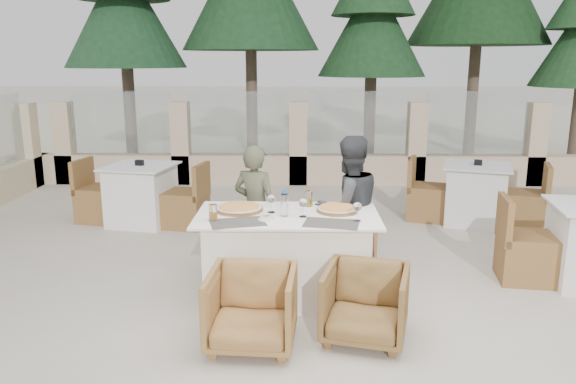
{
  "coord_description": "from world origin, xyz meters",
  "views": [
    {
      "loc": [
        -0.0,
        -4.67,
        2.09
      ],
      "look_at": [
        -0.09,
        0.37,
        0.9
      ],
      "focal_mm": 35.0,
      "sensor_mm": 36.0,
      "label": 1
    }
  ],
  "objects_px": {
    "wine_glass_corner": "(357,211)",
    "armchair_far_right": "(340,246)",
    "pizza_right": "(337,209)",
    "diner_left": "(256,209)",
    "armchair_far_left": "(264,239)",
    "dining_table": "(287,256)",
    "olive_dish": "(266,217)",
    "beer_glass_right": "(309,199)",
    "bg_table_a": "(141,195)",
    "bg_table_b": "(476,194)",
    "armchair_near_left": "(252,308)",
    "beer_glass_left": "(213,213)",
    "pizza_left": "(239,208)",
    "armchair_near_right": "(365,304)",
    "wine_glass_near": "(303,207)",
    "diner_right": "(348,209)",
    "water_bottle": "(284,203)",
    "wine_glass_centre": "(271,203)"
  },
  "relations": [
    {
      "from": "beer_glass_left",
      "to": "beer_glass_right",
      "type": "bearing_deg",
      "value": 31.16
    },
    {
      "from": "diner_right",
      "to": "bg_table_b",
      "type": "xyz_separation_m",
      "value": [
        1.83,
        1.95,
        -0.32
      ]
    },
    {
      "from": "pizza_right",
      "to": "bg_table_b",
      "type": "relative_size",
      "value": 0.22
    },
    {
      "from": "wine_glass_near",
      "to": "wine_glass_corner",
      "type": "height_order",
      "value": "same"
    },
    {
      "from": "beer_glass_right",
      "to": "bg_table_a",
      "type": "relative_size",
      "value": 0.09
    },
    {
      "from": "beer_glass_right",
      "to": "pizza_right",
      "type": "bearing_deg",
      "value": -35.81
    },
    {
      "from": "dining_table",
      "to": "wine_glass_near",
      "type": "bearing_deg",
      "value": -30.03
    },
    {
      "from": "water_bottle",
      "to": "dining_table",
      "type": "bearing_deg",
      "value": 64.0
    },
    {
      "from": "armchair_far_right",
      "to": "armchair_near_right",
      "type": "relative_size",
      "value": 0.97
    },
    {
      "from": "pizza_left",
      "to": "armchair_near_right",
      "type": "height_order",
      "value": "pizza_left"
    },
    {
      "from": "wine_glass_corner",
      "to": "pizza_right",
      "type": "bearing_deg",
      "value": 115.45
    },
    {
      "from": "wine_glass_corner",
      "to": "armchair_far_left",
      "type": "bearing_deg",
      "value": 132.69
    },
    {
      "from": "wine_glass_corner",
      "to": "diner_left",
      "type": "height_order",
      "value": "diner_left"
    },
    {
      "from": "beer_glass_right",
      "to": "armchair_near_right",
      "type": "bearing_deg",
      "value": -68.57
    },
    {
      "from": "beer_glass_left",
      "to": "diner_right",
      "type": "xyz_separation_m",
      "value": [
        1.19,
        0.65,
        -0.14
      ]
    },
    {
      "from": "pizza_right",
      "to": "armchair_far_right",
      "type": "xyz_separation_m",
      "value": [
        0.08,
        0.51,
        -0.52
      ]
    },
    {
      "from": "dining_table",
      "to": "diner_left",
      "type": "distance_m",
      "value": 0.75
    },
    {
      "from": "pizza_right",
      "to": "armchair_near_right",
      "type": "height_order",
      "value": "pizza_right"
    },
    {
      "from": "pizza_right",
      "to": "diner_left",
      "type": "xyz_separation_m",
      "value": [
        -0.77,
        0.53,
        -0.15
      ]
    },
    {
      "from": "olive_dish",
      "to": "diner_left",
      "type": "height_order",
      "value": "diner_left"
    },
    {
      "from": "armchair_near_left",
      "to": "olive_dish",
      "type": "bearing_deg",
      "value": 88.03
    },
    {
      "from": "pizza_right",
      "to": "armchair_far_left",
      "type": "relative_size",
      "value": 0.55
    },
    {
      "from": "dining_table",
      "to": "water_bottle",
      "type": "relative_size",
      "value": 6.98
    },
    {
      "from": "wine_glass_centre",
      "to": "bg_table_b",
      "type": "bearing_deg",
      "value": 42.46
    },
    {
      "from": "diner_left",
      "to": "diner_right",
      "type": "distance_m",
      "value": 0.92
    },
    {
      "from": "wine_glass_corner",
      "to": "armchair_far_left",
      "type": "height_order",
      "value": "wine_glass_corner"
    },
    {
      "from": "wine_glass_corner",
      "to": "diner_left",
      "type": "xyz_separation_m",
      "value": [
        -0.92,
        0.83,
        -0.22
      ]
    },
    {
      "from": "armchair_far_left",
      "to": "beer_glass_left",
      "type": "bearing_deg",
      "value": 93.22
    },
    {
      "from": "armchair_far_left",
      "to": "diner_right",
      "type": "distance_m",
      "value": 0.96
    },
    {
      "from": "wine_glass_corner",
      "to": "armchair_near_right",
      "type": "bearing_deg",
      "value": -88.08
    },
    {
      "from": "diner_left",
      "to": "diner_right",
      "type": "xyz_separation_m",
      "value": [
        0.9,
        -0.19,
        0.06
      ]
    },
    {
      "from": "wine_glass_near",
      "to": "olive_dish",
      "type": "xyz_separation_m",
      "value": [
        -0.31,
        -0.1,
        -0.07
      ]
    },
    {
      "from": "armchair_far_right",
      "to": "bg_table_b",
      "type": "bearing_deg",
      "value": -143.75
    },
    {
      "from": "armchair_near_left",
      "to": "bg_table_b",
      "type": "xyz_separation_m",
      "value": [
        2.65,
        3.28,
        0.09
      ]
    },
    {
      "from": "pizza_left",
      "to": "armchair_near_right",
      "type": "relative_size",
      "value": 0.67
    },
    {
      "from": "pizza_right",
      "to": "beer_glass_left",
      "type": "distance_m",
      "value": 1.11
    },
    {
      "from": "dining_table",
      "to": "bg_table_b",
      "type": "xyz_separation_m",
      "value": [
        2.4,
        2.38,
        0.0
      ]
    },
    {
      "from": "pizza_right",
      "to": "diner_left",
      "type": "height_order",
      "value": "diner_left"
    },
    {
      "from": "wine_glass_near",
      "to": "diner_left",
      "type": "xyz_separation_m",
      "value": [
        -0.46,
        0.71,
        -0.22
      ]
    },
    {
      "from": "beer_glass_left",
      "to": "armchair_near_left",
      "type": "relative_size",
      "value": 0.21
    },
    {
      "from": "water_bottle",
      "to": "armchair_near_left",
      "type": "xyz_separation_m",
      "value": [
        -0.22,
        -0.85,
        -0.59
      ]
    },
    {
      "from": "pizza_left",
      "to": "dining_table",
      "type": "bearing_deg",
      "value": -14.25
    },
    {
      "from": "dining_table",
      "to": "olive_dish",
      "type": "distance_m",
      "value": 0.48
    },
    {
      "from": "armchair_far_right",
      "to": "dining_table",
      "type": "bearing_deg",
      "value": 42.59
    },
    {
      "from": "wine_glass_corner",
      "to": "armchair_far_left",
      "type": "relative_size",
      "value": 0.28
    },
    {
      "from": "armchair_near_left",
      "to": "bg_table_b",
      "type": "bearing_deg",
      "value": 54.97
    },
    {
      "from": "wine_glass_corner",
      "to": "armchair_far_right",
      "type": "relative_size",
      "value": 0.3
    },
    {
      "from": "wine_glass_corner",
      "to": "bg_table_a",
      "type": "relative_size",
      "value": 0.11
    },
    {
      "from": "wine_glass_near",
      "to": "diner_right",
      "type": "distance_m",
      "value": 0.69
    },
    {
      "from": "wine_glass_corner",
      "to": "beer_glass_left",
      "type": "height_order",
      "value": "wine_glass_corner"
    }
  ]
}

